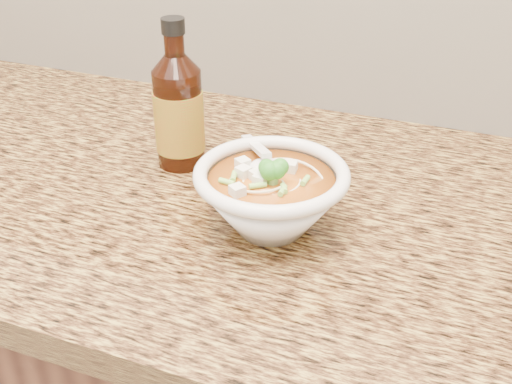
% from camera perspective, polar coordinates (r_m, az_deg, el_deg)
% --- Properties ---
extents(counter_slab, '(4.00, 0.68, 0.04)m').
position_cam_1_polar(counter_slab, '(0.90, -1.13, -0.75)').
color(counter_slab, olive).
rests_on(counter_slab, cabinet).
extents(soup_bowl, '(0.19, 0.19, 0.11)m').
position_cam_1_polar(soup_bowl, '(0.78, 1.36, -0.55)').
color(soup_bowl, silver).
rests_on(soup_bowl, counter_slab).
extents(hot_sauce_bottle, '(0.08, 0.08, 0.22)m').
position_cam_1_polar(hot_sauce_bottle, '(0.93, -6.89, 7.06)').
color(hot_sauce_bottle, black).
rests_on(hot_sauce_bottle, counter_slab).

